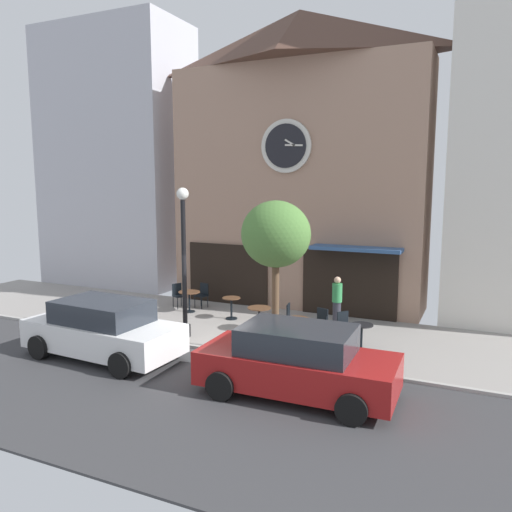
{
  "coord_description": "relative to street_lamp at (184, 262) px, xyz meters",
  "views": [
    {
      "loc": [
        7.12,
        -11.7,
        4.64
      ],
      "look_at": [
        0.57,
        2.6,
        2.33
      ],
      "focal_mm": 35.28,
      "sensor_mm": 36.0,
      "label": 1
    }
  ],
  "objects": [
    {
      "name": "ground_plane",
      "position": [
        0.99,
        -1.27,
        -2.3
      ],
      "size": [
        26.38,
        11.24,
        0.13
      ],
      "color": "gray"
    },
    {
      "name": "cafe_table_rightmost",
      "position": [
        0.37,
        2.33,
        -1.79
      ],
      "size": [
        0.62,
        0.62,
        0.75
      ],
      "color": "black",
      "rests_on": "ground_plane"
    },
    {
      "name": "cafe_chair_facing_street",
      "position": [
        4.54,
        1.45,
        -1.75
      ],
      "size": [
        0.56,
        0.56,
        0.9
      ],
      "color": "black",
      "rests_on": "ground_plane"
    },
    {
      "name": "cafe_table_near_curb",
      "position": [
        -1.44,
        2.53,
        -1.73
      ],
      "size": [
        0.77,
        0.77,
        0.75
      ],
      "color": "black",
      "rests_on": "ground_plane"
    },
    {
      "name": "cafe_chair_left_end",
      "position": [
        4.35,
        0.65,
        -1.75
      ],
      "size": [
        0.51,
        0.51,
        0.9
      ],
      "color": "black",
      "rests_on": "ground_plane"
    },
    {
      "name": "cafe_chair_under_awning",
      "position": [
        -2.18,
        2.93,
        -1.75
      ],
      "size": [
        0.54,
        0.54,
        0.9
      ],
      "color": "black",
      "rests_on": "ground_plane"
    },
    {
      "name": "cafe_table_center",
      "position": [
        1.79,
        1.49,
        -1.74
      ],
      "size": [
        0.75,
        0.75,
        0.74
      ],
      "color": "black",
      "rests_on": "ground_plane"
    },
    {
      "name": "cafe_chair_near_lamp",
      "position": [
        4.96,
        0.06,
        -1.75
      ],
      "size": [
        0.54,
        0.54,
        0.9
      ],
      "color": "black",
      "rests_on": "ground_plane"
    },
    {
      "name": "cafe_table_center_right",
      "position": [
        3.34,
        0.79,
        -1.78
      ],
      "size": [
        0.64,
        0.64,
        0.75
      ],
      "color": "black",
      "rests_on": "ground_plane"
    },
    {
      "name": "street_lamp",
      "position": [
        0.0,
        0.0,
        0.0
      ],
      "size": [
        0.36,
        0.36,
        4.49
      ],
      "color": "black",
      "rests_on": "ground_plane"
    },
    {
      "name": "cafe_chair_curbside",
      "position": [
        3.79,
        1.53,
        -1.75
      ],
      "size": [
        0.5,
        0.5,
        0.9
      ],
      "color": "black",
      "rests_on": "ground_plane"
    },
    {
      "name": "cafe_table_center_left",
      "position": [
        5.17,
        0.9,
        -1.78
      ],
      "size": [
        0.63,
        0.63,
        0.76
      ],
      "color": "black",
      "rests_on": "ground_plane"
    },
    {
      "name": "neighbor_building_left",
      "position": [
        -7.42,
        6.12,
        3.45
      ],
      "size": [
        6.64,
        3.55,
        11.47
      ],
      "color": "#B2B2BC",
      "rests_on": "ground_plane"
    },
    {
      "name": "cafe_chair_corner",
      "position": [
        2.59,
        1.69,
        -1.75
      ],
      "size": [
        0.46,
        0.46,
        0.9
      ],
      "color": "black",
      "rests_on": "ground_plane"
    },
    {
      "name": "pedestrian_green",
      "position": [
        3.93,
        2.81,
        -1.42
      ],
      "size": [
        0.41,
        0.41,
        1.67
      ],
      "color": "#2D2D38",
      "rests_on": "ground_plane"
    },
    {
      "name": "street_tree",
      "position": [
        3.1,
        -0.35,
        0.97
      ],
      "size": [
        1.87,
        1.68,
        4.18
      ],
      "color": "brown",
      "rests_on": "ground_plane"
    },
    {
      "name": "clock_building",
      "position": [
        1.57,
        5.51,
        3.28
      ],
      "size": [
        9.47,
        3.64,
        10.8
      ],
      "color": "#9E7A66",
      "rests_on": "ground_plane"
    },
    {
      "name": "parked_car_white",
      "position": [
        -0.99,
        -2.47,
        -1.52
      ],
      "size": [
        4.39,
        2.19,
        1.55
      ],
      "color": "white",
      "rests_on": "ground_plane"
    },
    {
      "name": "cafe_chair_outer",
      "position": [
        -1.38,
        3.36,
        -1.75
      ],
      "size": [
        0.47,
        0.47,
        0.9
      ],
      "color": "black",
      "rests_on": "ground_plane"
    },
    {
      "name": "parked_car_red",
      "position": [
        4.55,
        -2.62,
        -1.52
      ],
      "size": [
        4.34,
        2.09,
        1.55
      ],
      "color": "maroon",
      "rests_on": "ground_plane"
    }
  ]
}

